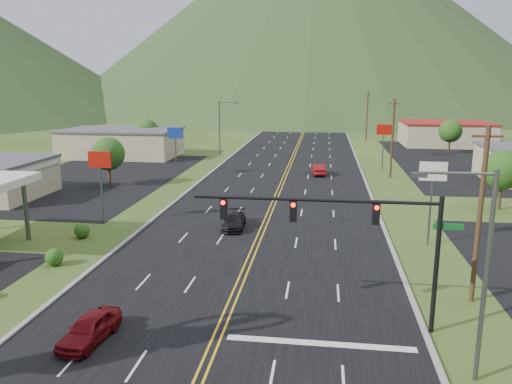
# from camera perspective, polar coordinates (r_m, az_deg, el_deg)

# --- Properties ---
(traffic_signal) EXTENTS (13.10, 0.43, 7.00)m
(traffic_signal) POSITION_cam_1_polar(r_m,az_deg,el_deg) (24.88, 11.15, -3.89)
(traffic_signal) COLOR black
(traffic_signal) RESTS_ON ground
(streetlight_east) EXTENTS (3.28, 0.25, 9.00)m
(streetlight_east) POSITION_cam_1_polar(r_m,az_deg,el_deg) (21.99, 24.12, -7.42)
(streetlight_east) COLOR #59595E
(streetlight_east) RESTS_ON ground
(streetlight_west) EXTENTS (3.28, 0.25, 9.00)m
(streetlight_west) POSITION_cam_1_polar(r_m,az_deg,el_deg) (81.84, -3.98, 7.66)
(streetlight_west) COLOR #59595E
(streetlight_west) RESTS_ON ground
(building_west_far) EXTENTS (18.40, 11.40, 4.50)m
(building_west_far) POSITION_cam_1_polar(r_m,az_deg,el_deg) (85.09, -15.10, 5.47)
(building_west_far) COLOR tan
(building_west_far) RESTS_ON ground
(building_east_far) EXTENTS (16.40, 12.40, 4.50)m
(building_east_far) POSITION_cam_1_polar(r_m,az_deg,el_deg) (102.96, 20.83, 6.27)
(building_east_far) COLOR tan
(building_east_far) RESTS_ON ground
(pole_sign_west_a) EXTENTS (2.00, 0.18, 6.40)m
(pole_sign_west_a) POSITION_cam_1_polar(r_m,az_deg,el_deg) (44.67, -17.39, 2.75)
(pole_sign_west_a) COLOR #59595E
(pole_sign_west_a) RESTS_ON ground
(pole_sign_west_b) EXTENTS (2.00, 0.18, 6.40)m
(pole_sign_west_b) POSITION_cam_1_polar(r_m,az_deg,el_deg) (65.05, -9.22, 6.12)
(pole_sign_west_b) COLOR #59595E
(pole_sign_west_b) RESTS_ON ground
(pole_sign_east_a) EXTENTS (2.00, 0.18, 6.40)m
(pole_sign_east_a) POSITION_cam_1_polar(r_m,az_deg,el_deg) (39.36, 19.52, 1.31)
(pole_sign_east_a) COLOR #59595E
(pole_sign_east_a) RESTS_ON ground
(pole_sign_east_b) EXTENTS (2.00, 0.18, 6.40)m
(pole_sign_east_b) POSITION_cam_1_polar(r_m,az_deg,el_deg) (70.67, 14.41, 6.40)
(pole_sign_east_b) COLOR #59595E
(pole_sign_east_b) RESTS_ON ground
(tree_west_a) EXTENTS (3.84, 3.84, 5.82)m
(tree_west_a) POSITION_cam_1_polar(r_m,az_deg,el_deg) (60.80, -16.53, 4.20)
(tree_west_a) COLOR #382314
(tree_west_a) RESTS_ON ground
(tree_west_b) EXTENTS (3.84, 3.84, 5.82)m
(tree_west_b) POSITION_cam_1_polar(r_m,az_deg,el_deg) (87.52, -12.33, 6.88)
(tree_west_b) COLOR #382314
(tree_west_b) RESTS_ON ground
(tree_east_a) EXTENTS (3.84, 3.84, 5.82)m
(tree_east_a) POSITION_cam_1_polar(r_m,az_deg,el_deg) (53.35, 26.38, 2.27)
(tree_east_a) COLOR #382314
(tree_east_a) RESTS_ON ground
(tree_east_b) EXTENTS (3.84, 3.84, 5.82)m
(tree_east_b) POSITION_cam_1_polar(r_m,az_deg,el_deg) (90.72, 21.33, 6.50)
(tree_east_b) COLOR #382314
(tree_east_b) RESTS_ON ground
(utility_pole_a) EXTENTS (1.60, 0.28, 10.00)m
(utility_pole_a) POSITION_cam_1_polar(r_m,az_deg,el_deg) (30.00, 24.21, -2.33)
(utility_pole_a) COLOR #382314
(utility_pole_a) RESTS_ON ground
(utility_pole_b) EXTENTS (1.60, 0.28, 10.00)m
(utility_pole_b) POSITION_cam_1_polar(r_m,az_deg,el_deg) (65.79, 15.32, 5.97)
(utility_pole_b) COLOR #382314
(utility_pole_b) RESTS_ON ground
(utility_pole_c) EXTENTS (1.60, 0.28, 10.00)m
(utility_pole_c) POSITION_cam_1_polar(r_m,az_deg,el_deg) (105.42, 12.57, 8.49)
(utility_pole_c) COLOR #382314
(utility_pole_c) RESTS_ON ground
(utility_pole_d) EXTENTS (1.60, 0.28, 10.00)m
(utility_pole_d) POSITION_cam_1_polar(r_m,az_deg,el_deg) (145.26, 11.32, 9.62)
(utility_pole_d) COLOR #382314
(utility_pole_d) RESTS_ON ground
(mountain_n) EXTENTS (220.00, 220.00, 85.00)m
(mountain_n) POSITION_cam_1_polar(r_m,az_deg,el_deg) (231.85, 6.91, 20.10)
(mountain_n) COLOR #1E3618
(mountain_n) RESTS_ON ground
(car_red_near) EXTENTS (2.08, 4.10, 1.34)m
(car_red_near) POSITION_cam_1_polar(r_m,az_deg,el_deg) (26.01, -18.47, -14.64)
(car_red_near) COLOR maroon
(car_red_near) RESTS_ON ground
(car_dark_mid) EXTENTS (1.96, 4.33, 1.23)m
(car_dark_mid) POSITION_cam_1_polar(r_m,az_deg,el_deg) (42.28, -2.50, -3.39)
(car_dark_mid) COLOR black
(car_dark_mid) RESTS_ON ground
(car_red_far) EXTENTS (1.97, 4.49, 1.43)m
(car_red_far) POSITION_cam_1_polar(r_m,az_deg,el_deg) (66.53, 7.17, 2.55)
(car_red_far) COLOR maroon
(car_red_far) RESTS_ON ground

